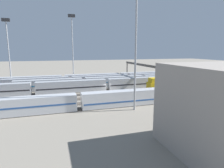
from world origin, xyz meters
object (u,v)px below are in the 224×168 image
at_px(light_mast_0, 72,40).
at_px(light_mast_3, 136,25).
at_px(train_on_track_5, 161,86).
at_px(light_mast_2, 8,43).
at_px(train_on_track_0, 63,80).
at_px(train_on_track_1, 101,80).
at_px(train_on_track_7, 127,98).
at_px(train_on_track_3, 101,84).
at_px(train_on_track_2, 144,80).
at_px(signal_gantry, 148,68).

bearing_deg(light_mast_0, light_mast_3, 103.47).
xyz_separation_m(train_on_track_5, light_mast_3, (15.68, 13.82, 17.12)).
bearing_deg(light_mast_3, light_mast_2, -50.77).
height_order(train_on_track_0, train_on_track_5, train_on_track_5).
bearing_deg(train_on_track_1, train_on_track_0, -19.13).
relative_size(train_on_track_7, train_on_track_3, 1.32).
distance_m(train_on_track_5, light_mast_3, 27.02).
relative_size(train_on_track_2, light_mast_2, 3.76).
xyz_separation_m(train_on_track_1, train_on_track_2, (-16.52, 5.00, -0.00)).
distance_m(train_on_track_0, train_on_track_3, 19.18).
xyz_separation_m(train_on_track_5, light_mast_0, (25.47, -27.06, 15.61)).
bearing_deg(train_on_track_5, train_on_track_1, -52.32).
xyz_separation_m(light_mast_2, signal_gantry, (-47.98, 19.80, -8.62)).
bearing_deg(light_mast_3, train_on_track_0, -69.94).
xyz_separation_m(train_on_track_1, signal_gantry, (-14.18, 12.50, 5.73)).
relative_size(light_mast_3, signal_gantry, 0.77).
relative_size(train_on_track_3, light_mast_2, 3.57).
distance_m(train_on_track_1, light_mast_2, 37.44).
height_order(train_on_track_2, train_on_track_5, train_on_track_5).
xyz_separation_m(train_on_track_7, train_on_track_0, (13.74, -35.00, 0.02)).
relative_size(train_on_track_0, light_mast_3, 3.10).
height_order(train_on_track_2, train_on_track_0, same).
bearing_deg(light_mast_2, light_mast_3, 129.23).
relative_size(train_on_track_1, light_mast_0, 4.28).
relative_size(train_on_track_0, train_on_track_5, 9.56).
height_order(train_on_track_0, light_mast_2, light_mast_2).
xyz_separation_m(light_mast_3, signal_gantry, (-14.41, -21.32, -11.55)).
relative_size(train_on_track_3, light_mast_0, 3.24).
bearing_deg(train_on_track_5, light_mast_2, -29.00).
bearing_deg(signal_gantry, train_on_track_0, -31.47).
height_order(train_on_track_3, light_mast_0, light_mast_0).
xyz_separation_m(train_on_track_1, train_on_track_0, (14.41, -5.00, 0.02)).
bearing_deg(train_on_track_2, light_mast_0, -24.43).
distance_m(train_on_track_2, train_on_track_3, 19.62).
bearing_deg(train_on_track_5, train_on_track_7, 31.82).
bearing_deg(train_on_track_5, light_mast_3, 41.38).
bearing_deg(light_mast_2, light_mast_0, 179.42).
xyz_separation_m(light_mast_0, signal_gantry, (-24.20, 19.56, -10.03)).
relative_size(train_on_track_7, train_on_track_5, 11.98).
xyz_separation_m(train_on_track_0, train_on_track_3, (-11.96, 15.00, 0.04)).
relative_size(light_mast_2, signal_gantry, 0.64).
height_order(train_on_track_0, light_mast_3, light_mast_3).
height_order(light_mast_0, light_mast_3, light_mast_3).
relative_size(train_on_track_7, light_mast_3, 3.89).
bearing_deg(train_on_track_7, light_mast_0, -75.83).
xyz_separation_m(train_on_track_7, train_on_track_5, (-16.11, -10.00, 0.15)).
bearing_deg(train_on_track_0, light_mast_3, 110.06).
height_order(train_on_track_1, light_mast_0, light_mast_0).
bearing_deg(light_mast_0, train_on_track_2, 155.57).
bearing_deg(train_on_track_7, light_mast_3, 96.46).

